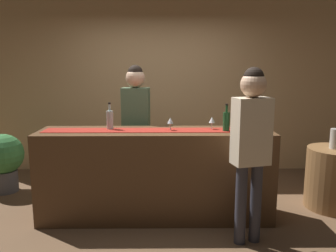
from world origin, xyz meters
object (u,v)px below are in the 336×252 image
(wine_glass_far_end, at_px, (261,121))
(wine_bottle_green, at_px, (226,121))
(bartender, at_px, (136,117))
(wine_bottle_amber, at_px, (242,120))
(round_side_table, at_px, (335,178))
(wine_glass_near_customer, at_px, (212,120))
(wine_bottle_clear, at_px, (110,119))
(vase_on_side_table, at_px, (336,139))
(customer_sipping, at_px, (251,137))
(wine_glass_mid_counter, at_px, (170,121))
(potted_plant_tall, at_px, (3,159))

(wine_glass_far_end, bearing_deg, wine_bottle_green, -176.67)
(wine_bottle_green, xyz_separation_m, bartender, (-1.04, 0.63, -0.05))
(wine_bottle_amber, bearing_deg, round_side_table, 11.50)
(wine_glass_near_customer, distance_m, bartender, 1.04)
(wine_bottle_clear, bearing_deg, bartender, 63.96)
(wine_bottle_clear, distance_m, bartender, 0.57)
(vase_on_side_table, bearing_deg, wine_glass_far_end, -163.71)
(wine_glass_near_customer, distance_m, vase_on_side_table, 1.55)
(wine_bottle_green, height_order, round_side_table, wine_bottle_green)
(wine_bottle_amber, height_order, customer_sipping, customer_sipping)
(wine_bottle_green, bearing_deg, wine_glass_mid_counter, 175.32)
(customer_sipping, bearing_deg, round_side_table, 19.28)
(wine_bottle_clear, bearing_deg, vase_on_side_table, 3.99)
(wine_bottle_amber, relative_size, vase_on_side_table, 1.26)
(wine_glass_near_customer, distance_m, round_side_table, 1.73)
(wine_bottle_clear, bearing_deg, customer_sipping, -24.71)
(bartender, height_order, potted_plant_tall, bartender)
(wine_bottle_green, relative_size, wine_bottle_amber, 1.00)
(wine_bottle_green, relative_size, customer_sipping, 0.18)
(bartender, bearing_deg, potted_plant_tall, -2.08)
(wine_bottle_green, distance_m, wine_glass_mid_counter, 0.61)
(wine_glass_near_customer, bearing_deg, customer_sipping, -65.70)
(round_side_table, height_order, vase_on_side_table, vase_on_side_table)
(wine_glass_far_end, xyz_separation_m, bartender, (-1.42, 0.61, -0.04))
(wine_glass_near_customer, height_order, wine_glass_mid_counter, same)
(wine_glass_far_end, height_order, potted_plant_tall, wine_glass_far_end)
(wine_bottle_clear, height_order, wine_glass_near_customer, wine_bottle_clear)
(wine_bottle_green, xyz_separation_m, wine_glass_far_end, (0.39, 0.02, -0.01))
(round_side_table, height_order, potted_plant_tall, potted_plant_tall)
(round_side_table, bearing_deg, wine_glass_far_end, -164.60)
(wine_bottle_clear, height_order, customer_sipping, customer_sipping)
(customer_sipping, bearing_deg, bartender, 121.09)
(wine_glass_near_customer, relative_size, wine_glass_mid_counter, 1.00)
(wine_glass_mid_counter, bearing_deg, wine_glass_far_end, -1.57)
(customer_sipping, bearing_deg, wine_glass_mid_counter, 128.02)
(wine_bottle_green, height_order, customer_sipping, customer_sipping)
(wine_bottle_clear, height_order, wine_bottle_amber, same)
(round_side_table, bearing_deg, wine_glass_mid_counter, -172.86)
(wine_bottle_green, height_order, wine_glass_mid_counter, wine_bottle_green)
(bartender, bearing_deg, round_side_table, 177.57)
(wine_glass_far_end, relative_size, potted_plant_tall, 0.18)
(wine_glass_far_end, height_order, round_side_table, wine_glass_far_end)
(wine_bottle_green, distance_m, customer_sipping, 0.55)
(round_side_table, xyz_separation_m, potted_plant_tall, (-4.28, 0.57, 0.10))
(wine_glass_mid_counter, distance_m, vase_on_side_table, 2.01)
(wine_bottle_amber, relative_size, bartender, 0.18)
(wine_glass_far_end, bearing_deg, potted_plant_tall, 165.37)
(wine_glass_mid_counter, height_order, vase_on_side_table, wine_glass_mid_counter)
(customer_sipping, height_order, potted_plant_tall, customer_sipping)
(wine_glass_far_end, bearing_deg, customer_sipping, -113.93)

